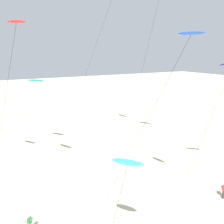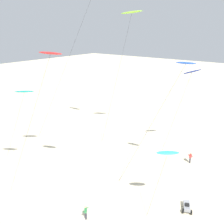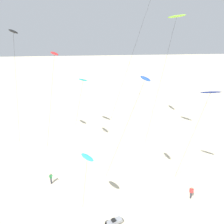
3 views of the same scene
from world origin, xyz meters
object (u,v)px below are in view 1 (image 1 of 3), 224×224
at_px(kite_blue, 190,36).
at_px(kite_cyan, 127,163).
at_px(kite_flyer_nearest, 224,191).
at_px(kite_flyer_middle, 30,223).
at_px(kite_red, 16,24).
at_px(kite_teal, 35,81).

relative_size(kite_blue, kite_cyan, 1.99).
xyz_separation_m(kite_flyer_nearest, kite_flyer_middle, (-18.21, 4.63, 0.00)).
height_order(kite_blue, kite_cyan, kite_blue).
xyz_separation_m(kite_red, kite_flyer_nearest, (17.10, -9.91, -16.05)).
relative_size(kite_red, kite_flyer_middle, 10.40).
bearing_deg(kite_teal, kite_blue, -71.84).
xyz_separation_m(kite_cyan, kite_teal, (-0.79, 22.41, 2.96)).
bearing_deg(kite_flyer_middle, kite_cyan, -50.45).
height_order(kite_blue, kite_flyer_middle, kite_blue).
distance_m(kite_blue, kite_flyer_nearest, 16.30).
relative_size(kite_cyan, kite_teal, 0.73).
distance_m(kite_teal, kite_flyer_nearest, 26.66).
height_order(kite_flyer_nearest, kite_flyer_middle, same).
bearing_deg(kite_cyan, kite_red, 109.69).
relative_size(kite_red, kite_teal, 1.57).
height_order(kite_teal, kite_flyer_nearest, kite_teal).
bearing_deg(kite_blue, kite_cyan, -166.80).
bearing_deg(kite_flyer_nearest, kite_flyer_middle, 165.73).
relative_size(kite_cyan, kite_flyer_nearest, 4.83).
bearing_deg(kite_flyer_nearest, kite_blue, -177.05).
bearing_deg(kite_red, kite_flyer_middle, -101.92).
bearing_deg(kite_flyer_nearest, kite_cyan, -172.15).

